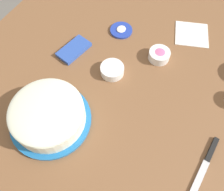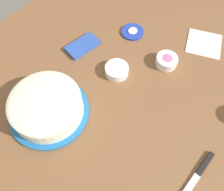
{
  "view_description": "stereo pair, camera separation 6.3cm",
  "coord_description": "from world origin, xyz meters",
  "px_view_note": "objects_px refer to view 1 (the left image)",
  "views": [
    {
      "loc": [
        -0.48,
        -0.12,
        0.8
      ],
      "look_at": [
        -0.1,
        0.08,
        0.04
      ],
      "focal_mm": 37.2,
      "sensor_mm": 36.0,
      "label": 1
    },
    {
      "loc": [
        -0.44,
        -0.17,
        0.8
      ],
      "look_at": [
        -0.1,
        0.08,
        0.04
      ],
      "focal_mm": 37.2,
      "sensor_mm": 36.0,
      "label": 2
    }
  ],
  "objects_px": {
    "frosted_cake": "(48,115)",
    "paper_napkin": "(192,34)",
    "spreading_knife": "(207,161)",
    "frosting_tub_lid": "(121,30)",
    "sprinkle_bowl_pink": "(159,55)",
    "sprinkle_bowl_rainbow": "(112,70)",
    "candy_box_lower": "(74,49)"
  },
  "relations": [
    {
      "from": "sprinkle_bowl_pink",
      "to": "sprinkle_bowl_rainbow",
      "type": "relative_size",
      "value": 0.93
    },
    {
      "from": "frosting_tub_lid",
      "to": "spreading_knife",
      "type": "bearing_deg",
      "value": -126.66
    },
    {
      "from": "frosted_cake",
      "to": "spreading_knife",
      "type": "relative_size",
      "value": 1.27
    },
    {
      "from": "frosted_cake",
      "to": "candy_box_lower",
      "type": "bearing_deg",
      "value": 18.72
    },
    {
      "from": "spreading_knife",
      "to": "paper_napkin",
      "type": "xyz_separation_m",
      "value": [
        0.54,
        0.24,
        -0.0
      ]
    },
    {
      "from": "frosted_cake",
      "to": "frosting_tub_lid",
      "type": "bearing_deg",
      "value": -2.09
    },
    {
      "from": "spreading_knife",
      "to": "sprinkle_bowl_pink",
      "type": "bearing_deg",
      "value": 43.61
    },
    {
      "from": "frosting_tub_lid",
      "to": "sprinkle_bowl_pink",
      "type": "height_order",
      "value": "sprinkle_bowl_pink"
    },
    {
      "from": "frosted_cake",
      "to": "paper_napkin",
      "type": "xyz_separation_m",
      "value": [
        0.67,
        -0.32,
        -0.05
      ]
    },
    {
      "from": "spreading_knife",
      "to": "candy_box_lower",
      "type": "bearing_deg",
      "value": 73.82
    },
    {
      "from": "spreading_knife",
      "to": "sprinkle_bowl_rainbow",
      "type": "height_order",
      "value": "sprinkle_bowl_rainbow"
    },
    {
      "from": "sprinkle_bowl_pink",
      "to": "candy_box_lower",
      "type": "xyz_separation_m",
      "value": [
        -0.14,
        0.35,
        -0.01
      ]
    },
    {
      "from": "candy_box_lower",
      "to": "frosted_cake",
      "type": "bearing_deg",
      "value": -149.33
    },
    {
      "from": "spreading_knife",
      "to": "frosted_cake",
      "type": "bearing_deg",
      "value": 103.14
    },
    {
      "from": "frosted_cake",
      "to": "spreading_knife",
      "type": "xyz_separation_m",
      "value": [
        0.13,
        -0.56,
        -0.04
      ]
    },
    {
      "from": "frosting_tub_lid",
      "to": "candy_box_lower",
      "type": "xyz_separation_m",
      "value": [
        -0.21,
        0.13,
        0.0
      ]
    },
    {
      "from": "frosted_cake",
      "to": "candy_box_lower",
      "type": "height_order",
      "value": "frosted_cake"
    },
    {
      "from": "sprinkle_bowl_rainbow",
      "to": "sprinkle_bowl_pink",
      "type": "bearing_deg",
      "value": -40.63
    },
    {
      "from": "frosted_cake",
      "to": "sprinkle_bowl_rainbow",
      "type": "height_order",
      "value": "frosted_cake"
    },
    {
      "from": "frosted_cake",
      "to": "paper_napkin",
      "type": "relative_size",
      "value": 2.01
    },
    {
      "from": "spreading_knife",
      "to": "paper_napkin",
      "type": "distance_m",
      "value": 0.59
    },
    {
      "from": "sprinkle_bowl_pink",
      "to": "paper_napkin",
      "type": "relative_size",
      "value": 0.61
    },
    {
      "from": "sprinkle_bowl_rainbow",
      "to": "candy_box_lower",
      "type": "distance_m",
      "value": 0.21
    },
    {
      "from": "sprinkle_bowl_rainbow",
      "to": "paper_napkin",
      "type": "bearing_deg",
      "value": -31.21
    },
    {
      "from": "spreading_knife",
      "to": "paper_napkin",
      "type": "bearing_deg",
      "value": 23.9
    },
    {
      "from": "frosting_tub_lid",
      "to": "spreading_knife",
      "type": "relative_size",
      "value": 0.44
    },
    {
      "from": "frosting_tub_lid",
      "to": "sprinkle_bowl_rainbow",
      "type": "xyz_separation_m",
      "value": [
        -0.23,
        -0.08,
        0.01
      ]
    },
    {
      "from": "sprinkle_bowl_pink",
      "to": "frosting_tub_lid",
      "type": "bearing_deg",
      "value": 73.59
    },
    {
      "from": "sprinkle_bowl_rainbow",
      "to": "candy_box_lower",
      "type": "height_order",
      "value": "sprinkle_bowl_rainbow"
    },
    {
      "from": "spreading_knife",
      "to": "frosting_tub_lid",
      "type": "bearing_deg",
      "value": 53.34
    },
    {
      "from": "spreading_knife",
      "to": "candy_box_lower",
      "type": "relative_size",
      "value": 1.59
    },
    {
      "from": "spreading_knife",
      "to": "sprinkle_bowl_pink",
      "type": "distance_m",
      "value": 0.46
    }
  ]
}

